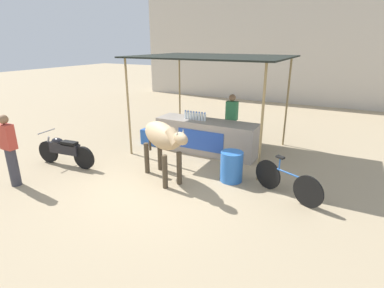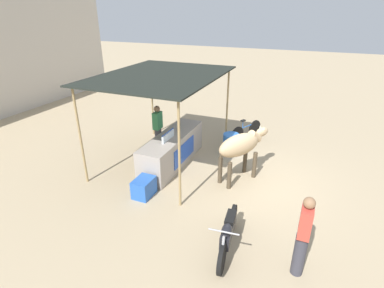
{
  "view_description": "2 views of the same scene",
  "coord_description": "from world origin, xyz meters",
  "px_view_note": "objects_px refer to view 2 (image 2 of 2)",
  "views": [
    {
      "loc": [
        3.51,
        -5.41,
        3.12
      ],
      "look_at": [
        0.3,
        0.73,
        0.75
      ],
      "focal_mm": 28.0,
      "sensor_mm": 36.0,
      "label": 1
    },
    {
      "loc": [
        -7.42,
        -1.58,
        4.46
      ],
      "look_at": [
        -0.36,
        1.39,
        0.96
      ],
      "focal_mm": 28.0,
      "sensor_mm": 36.0,
      "label": 2
    }
  ],
  "objects_px": {
    "cow": "(241,146)",
    "passerby_on_street": "(303,236)",
    "cooler_box": "(144,187)",
    "water_barrel": "(231,144)",
    "stall_counter": "(172,150)",
    "vendor_behind_counter": "(158,129)",
    "bicycle_leaning": "(246,132)",
    "motorcycle_parked": "(228,232)"
  },
  "relations": [
    {
      "from": "cow",
      "to": "passerby_on_street",
      "type": "height_order",
      "value": "passerby_on_street"
    },
    {
      "from": "cooler_box",
      "to": "water_barrel",
      "type": "xyz_separation_m",
      "value": [
        3.21,
        -1.38,
        0.12
      ]
    },
    {
      "from": "stall_counter",
      "to": "vendor_behind_counter",
      "type": "relative_size",
      "value": 1.82
    },
    {
      "from": "stall_counter",
      "to": "vendor_behind_counter",
      "type": "distance_m",
      "value": 0.97
    },
    {
      "from": "passerby_on_street",
      "to": "bicycle_leaning",
      "type": "bearing_deg",
      "value": 22.42
    },
    {
      "from": "stall_counter",
      "to": "cow",
      "type": "bearing_deg",
      "value": -92.96
    },
    {
      "from": "water_barrel",
      "to": "bicycle_leaning",
      "type": "relative_size",
      "value": 0.47
    },
    {
      "from": "cooler_box",
      "to": "passerby_on_street",
      "type": "xyz_separation_m",
      "value": [
        -1.07,
        -3.88,
        0.61
      ]
    },
    {
      "from": "cooler_box",
      "to": "passerby_on_street",
      "type": "relative_size",
      "value": 0.36
    },
    {
      "from": "cow",
      "to": "stall_counter",
      "type": "bearing_deg",
      "value": 87.04
    },
    {
      "from": "water_barrel",
      "to": "bicycle_leaning",
      "type": "distance_m",
      "value": 1.31
    },
    {
      "from": "passerby_on_street",
      "to": "stall_counter",
      "type": "bearing_deg",
      "value": 53.54
    },
    {
      "from": "cow",
      "to": "passerby_on_street",
      "type": "distance_m",
      "value": 3.38
    },
    {
      "from": "cow",
      "to": "motorcycle_parked",
      "type": "bearing_deg",
      "value": -169.87
    },
    {
      "from": "passerby_on_street",
      "to": "vendor_behind_counter",
      "type": "bearing_deg",
      "value": 54.11
    },
    {
      "from": "motorcycle_parked",
      "to": "bicycle_leaning",
      "type": "xyz_separation_m",
      "value": [
        5.51,
        0.96,
        -0.08
      ]
    },
    {
      "from": "cooler_box",
      "to": "water_barrel",
      "type": "relative_size",
      "value": 0.84
    },
    {
      "from": "passerby_on_street",
      "to": "water_barrel",
      "type": "bearing_deg",
      "value": 30.31
    },
    {
      "from": "vendor_behind_counter",
      "to": "cow",
      "type": "distance_m",
      "value": 2.96
    },
    {
      "from": "bicycle_leaning",
      "to": "vendor_behind_counter",
      "type": "bearing_deg",
      "value": 131.55
    },
    {
      "from": "cooler_box",
      "to": "cow",
      "type": "bearing_deg",
      "value": -49.32
    },
    {
      "from": "motorcycle_parked",
      "to": "vendor_behind_counter",
      "type": "bearing_deg",
      "value": 45.28
    },
    {
      "from": "cooler_box",
      "to": "cow",
      "type": "relative_size",
      "value": 0.34
    },
    {
      "from": "vendor_behind_counter",
      "to": "passerby_on_street",
      "type": "bearing_deg",
      "value": -125.89
    },
    {
      "from": "cooler_box",
      "to": "motorcycle_parked",
      "type": "bearing_deg",
      "value": -111.57
    },
    {
      "from": "vendor_behind_counter",
      "to": "cooler_box",
      "type": "bearing_deg",
      "value": -160.14
    },
    {
      "from": "water_barrel",
      "to": "cooler_box",
      "type": "bearing_deg",
      "value": 156.75
    },
    {
      "from": "cow",
      "to": "motorcycle_parked",
      "type": "distance_m",
      "value": 2.87
    },
    {
      "from": "stall_counter",
      "to": "vendor_behind_counter",
      "type": "xyz_separation_m",
      "value": [
        0.48,
        0.75,
        0.37
      ]
    },
    {
      "from": "motorcycle_parked",
      "to": "passerby_on_street",
      "type": "relative_size",
      "value": 1.09
    },
    {
      "from": "cow",
      "to": "bicycle_leaning",
      "type": "height_order",
      "value": "cow"
    },
    {
      "from": "stall_counter",
      "to": "bicycle_leaning",
      "type": "xyz_separation_m",
      "value": [
        2.64,
        -1.68,
        -0.13
      ]
    },
    {
      "from": "cow",
      "to": "passerby_on_street",
      "type": "xyz_separation_m",
      "value": [
        -2.83,
        -1.84,
        -0.18
      ]
    },
    {
      "from": "water_barrel",
      "to": "passerby_on_street",
      "type": "relative_size",
      "value": 0.43
    },
    {
      "from": "stall_counter",
      "to": "motorcycle_parked",
      "type": "xyz_separation_m",
      "value": [
        -2.87,
        -2.64,
        -0.05
      ]
    },
    {
      "from": "stall_counter",
      "to": "cow",
      "type": "distance_m",
      "value": 2.22
    },
    {
      "from": "water_barrel",
      "to": "vendor_behind_counter",
      "type": "bearing_deg",
      "value": 111.06
    },
    {
      "from": "cow",
      "to": "water_barrel",
      "type": "bearing_deg",
      "value": 24.63
    },
    {
      "from": "vendor_behind_counter",
      "to": "passerby_on_street",
      "type": "relative_size",
      "value": 1.0
    },
    {
      "from": "stall_counter",
      "to": "bicycle_leaning",
      "type": "height_order",
      "value": "stall_counter"
    },
    {
      "from": "bicycle_leaning",
      "to": "passerby_on_street",
      "type": "bearing_deg",
      "value": -157.58
    },
    {
      "from": "water_barrel",
      "to": "motorcycle_parked",
      "type": "height_order",
      "value": "motorcycle_parked"
    }
  ]
}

